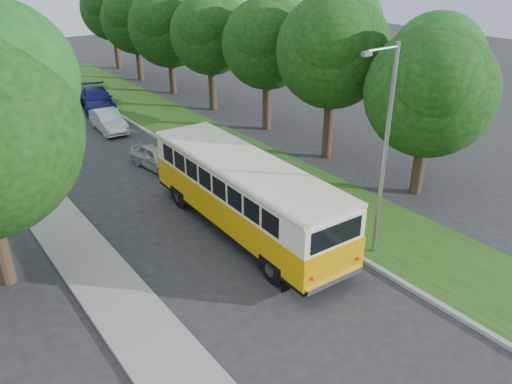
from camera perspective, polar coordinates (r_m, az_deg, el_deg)
ground at (r=19.06m, az=-1.19°, el=-7.98°), size 120.00×120.00×0.00m
curb at (r=24.40m, az=-1.15°, el=0.22°), size 0.20×70.00×0.15m
grass_verge at (r=25.71m, az=3.11°, el=1.55°), size 4.50×70.00×0.13m
sidewalk at (r=21.26m, az=-19.98°, el=-5.66°), size 2.20×70.00×0.12m
treeline at (r=33.63m, az=-15.52°, el=16.89°), size 24.27×41.91×9.46m
lamppost_near at (r=18.06m, az=14.39°, el=4.79°), size 1.71×0.16×8.00m
warning_sign at (r=26.87m, az=-24.59°, el=4.05°), size 0.56×0.10×2.50m
vintage_bus at (r=20.26m, az=-1.28°, el=-0.54°), size 3.14×10.94×3.22m
car_silver at (r=27.34m, az=-11.08°, el=3.95°), size 2.03×4.03×1.31m
car_white at (r=34.18m, az=-16.53°, el=7.81°), size 1.73×4.20×1.35m
car_blue at (r=39.23m, az=-17.69°, el=10.04°), size 3.30×5.64×1.53m
car_grey at (r=42.73m, az=-20.69°, el=10.78°), size 3.15×5.59×1.47m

